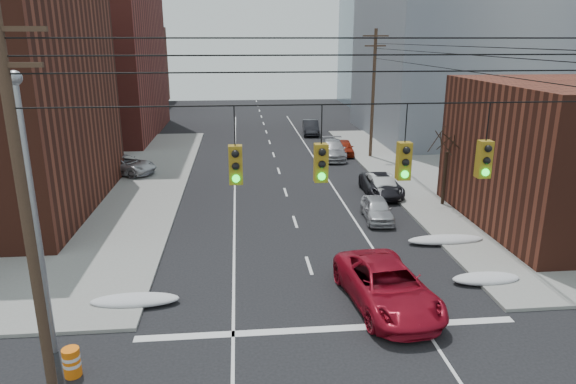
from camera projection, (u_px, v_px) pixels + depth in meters
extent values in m
cube|color=#4C2116|center=(88.00, 67.00, 78.98)|extent=(22.00, 18.00, 12.00)
cube|color=gray|center=(480.00, 15.00, 52.93)|extent=(22.00, 20.00, 25.00)
cube|color=gray|center=(414.00, 33.00, 78.34)|extent=(20.00, 18.00, 22.00)
cylinder|color=#473323|center=(28.00, 231.00, 13.04)|extent=(0.28, 0.28, 11.00)
cube|color=#473323|center=(3.00, 65.00, 11.86)|extent=(1.80, 0.12, 0.12)
cylinder|color=#473323|center=(373.00, 95.00, 44.16)|extent=(0.28, 0.28, 11.00)
cube|color=#473323|center=(376.00, 36.00, 42.76)|extent=(2.20, 0.12, 0.12)
cube|color=#473323|center=(375.00, 46.00, 42.99)|extent=(1.80, 0.12, 0.12)
cylinder|color=black|center=(361.00, 104.00, 12.93)|extent=(17.00, 0.04, 0.04)
cylinder|color=black|center=(235.00, 126.00, 12.78)|extent=(0.03, 0.03, 1.00)
cube|color=olive|center=(236.00, 165.00, 13.07)|extent=(0.35, 0.30, 1.00)
sphere|color=black|center=(235.00, 154.00, 12.82)|extent=(0.20, 0.20, 0.20)
sphere|color=black|center=(236.00, 166.00, 12.91)|extent=(0.20, 0.20, 0.20)
sphere|color=#0CE526|center=(236.00, 179.00, 13.00)|extent=(0.20, 0.20, 0.20)
cylinder|color=black|center=(322.00, 124.00, 12.99)|extent=(0.03, 0.03, 1.00)
cube|color=olive|center=(321.00, 163.00, 13.27)|extent=(0.35, 0.30, 1.00)
sphere|color=black|center=(322.00, 152.00, 13.02)|extent=(0.20, 0.20, 0.20)
sphere|color=black|center=(322.00, 164.00, 13.11)|extent=(0.20, 0.20, 0.20)
sphere|color=#0CE526|center=(322.00, 176.00, 13.20)|extent=(0.20, 0.20, 0.20)
cylinder|color=black|center=(406.00, 123.00, 13.19)|extent=(0.03, 0.03, 1.00)
cube|color=olive|center=(404.00, 161.00, 13.48)|extent=(0.35, 0.30, 1.00)
sphere|color=black|center=(407.00, 150.00, 13.22)|extent=(0.20, 0.20, 0.20)
sphere|color=black|center=(406.00, 162.00, 13.31)|extent=(0.20, 0.20, 0.20)
sphere|color=#0CE526|center=(405.00, 174.00, 13.41)|extent=(0.20, 0.20, 0.20)
cylinder|color=black|center=(488.00, 122.00, 13.39)|extent=(0.03, 0.03, 1.00)
cube|color=olive|center=(484.00, 159.00, 13.68)|extent=(0.35, 0.30, 1.00)
sphere|color=black|center=(488.00, 149.00, 13.42)|extent=(0.20, 0.20, 0.20)
sphere|color=black|center=(487.00, 161.00, 13.52)|extent=(0.20, 0.20, 0.20)
sphere|color=#0CE526|center=(486.00, 172.00, 13.61)|extent=(0.20, 0.20, 0.20)
cylinder|color=gray|center=(37.00, 227.00, 16.10)|extent=(0.18, 0.18, 9.00)
sphere|color=gray|center=(14.00, 78.00, 14.78)|extent=(0.44, 0.44, 0.44)
cylinder|color=black|center=(444.00, 179.00, 31.99)|extent=(0.20, 0.20, 3.50)
cylinder|color=black|center=(453.00, 142.00, 31.47)|extent=(0.27, 0.82, 1.19)
cylinder|color=black|center=(448.00, 140.00, 31.87)|extent=(1.17, 0.54, 1.38)
cylinder|color=black|center=(437.00, 139.00, 31.96)|extent=(1.44, 1.00, 1.48)
cylinder|color=black|center=(441.00, 143.00, 31.35)|extent=(0.17, 0.84, 1.19)
cylinder|color=black|center=(443.00, 143.00, 30.86)|extent=(0.82, 0.99, 1.40)
cylinder|color=black|center=(455.00, 144.00, 30.49)|extent=(1.74, 0.21, 1.43)
cylinder|color=black|center=(454.00, 143.00, 31.14)|extent=(0.48, 0.73, 1.20)
ellipsoid|color=silver|center=(135.00, 300.00, 20.38)|extent=(3.50, 1.08, 0.42)
ellipsoid|color=silver|center=(486.00, 279.00, 22.22)|extent=(3.00, 1.08, 0.42)
ellipsoid|color=silver|center=(446.00, 240.00, 26.51)|extent=(4.00, 1.08, 0.42)
imported|color=maroon|center=(387.00, 286.00, 20.16)|extent=(3.51, 6.43, 1.71)
imported|color=#BABABF|center=(377.00, 209.00, 29.88)|extent=(1.82, 3.95, 1.31)
imported|color=silver|center=(382.00, 185.00, 34.61)|extent=(1.53, 4.19, 1.37)
imported|color=black|center=(381.00, 185.00, 34.68)|extent=(2.55, 5.13, 1.40)
imported|color=#9E9DA2|center=(333.00, 150.00, 45.25)|extent=(2.85, 5.65, 1.57)
imported|color=maroon|center=(344.00, 148.00, 46.67)|extent=(1.95, 4.07, 1.34)
imported|color=black|center=(311.00, 127.00, 56.56)|extent=(2.05, 4.87, 1.57)
imported|color=white|center=(53.00, 184.00, 34.50)|extent=(3.94, 1.60, 1.27)
imported|color=#B7B8BC|center=(124.00, 165.00, 39.48)|extent=(5.67, 4.31, 1.43)
imported|color=black|center=(3.00, 203.00, 30.68)|extent=(4.61, 2.90, 1.25)
imported|color=silver|center=(47.00, 172.00, 37.48)|extent=(4.00, 1.70, 1.35)
cylinder|color=orange|center=(72.00, 362.00, 16.03)|extent=(0.69, 0.69, 0.95)
cylinder|color=white|center=(71.00, 357.00, 15.97)|extent=(0.71, 0.71, 0.11)
cylinder|color=white|center=(72.00, 364.00, 16.04)|extent=(0.71, 0.71, 0.11)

